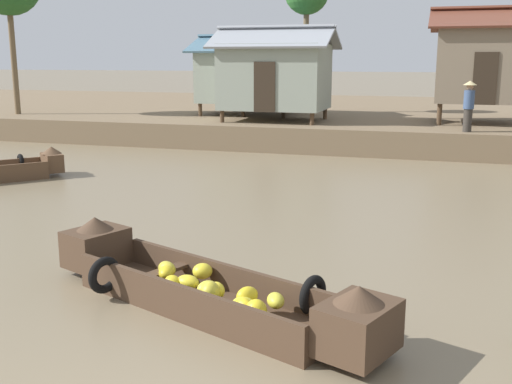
% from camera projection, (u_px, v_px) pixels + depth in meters
% --- Properties ---
extents(ground_plane, '(300.00, 300.00, 0.00)m').
position_uv_depth(ground_plane, '(324.00, 212.00, 13.37)').
color(ground_plane, '#7A6B51').
extents(riverbank_strip, '(160.00, 20.00, 0.91)m').
position_uv_depth(riverbank_strip, '(393.00, 118.00, 29.85)').
color(riverbank_strip, '#756047').
rests_on(riverbank_strip, ground).
extents(banana_boat, '(5.25, 2.81, 0.88)m').
position_uv_depth(banana_boat, '(205.00, 287.00, 8.07)').
color(banana_boat, '#473323').
rests_on(banana_boat, ground).
extents(stilt_house_left, '(4.69, 3.80, 3.38)m').
position_uv_depth(stilt_house_left, '(251.00, 74.00, 26.15)').
color(stilt_house_left, '#4C3826').
rests_on(stilt_house_left, riverbank_strip).
extents(stilt_house_mid_left, '(4.55, 3.41, 3.59)m').
position_uv_depth(stilt_house_mid_left, '(275.00, 75.00, 23.48)').
color(stilt_house_mid_left, '#4C3826').
rests_on(stilt_house_mid_left, riverbank_strip).
extents(stilt_house_mid_right, '(4.00, 3.51, 4.21)m').
position_uv_depth(stilt_house_mid_right, '(484.00, 62.00, 22.49)').
color(stilt_house_mid_right, '#4C3826').
rests_on(stilt_house_mid_right, riverbank_strip).
extents(vendor_person, '(0.44, 0.44, 1.66)m').
position_uv_depth(vendor_person, '(469.00, 103.00, 19.97)').
color(vendor_person, '#332D28').
rests_on(vendor_person, riverbank_strip).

